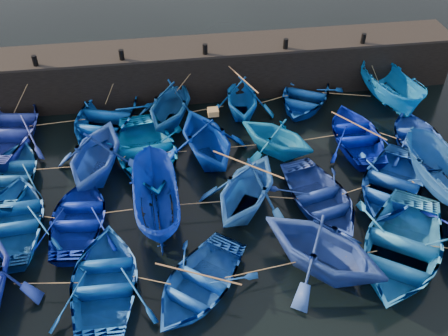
{
  "coord_description": "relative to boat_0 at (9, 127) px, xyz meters",
  "views": [
    {
      "loc": [
        -2.26,
        -12.39,
        14.15
      ],
      "look_at": [
        0.0,
        3.2,
        0.7
      ],
      "focal_mm": 40.0,
      "sensor_mm": 36.0,
      "label": 1
    }
  ],
  "objects": [
    {
      "name": "boat_19",
      "position": [
        17.93,
        -6.59,
        0.34
      ],
      "size": [
        2.65,
        5.07,
        1.87
      ],
      "primitive_type": "imported",
      "rotation": [
        0.0,
        0.0,
        3.32
      ],
      "color": "#14498A",
      "rests_on": "ground"
    },
    {
      "name": "boat_2",
      "position": [
        7.51,
        0.06,
        0.52
      ],
      "size": [
        4.97,
        5.3,
        2.24
      ],
      "primitive_type": "imported",
      "rotation": [
        0.0,
        0.0,
        -0.38
      ],
      "color": "navy",
      "rests_on": "ground"
    },
    {
      "name": "boat_8",
      "position": [
        6.25,
        -2.88,
        -0.01
      ],
      "size": [
        4.75,
        6.12,
        1.17
      ],
      "primitive_type": "imported",
      "rotation": [
        0.0,
        0.0,
        0.14
      ],
      "color": "blue",
      "rests_on": "ground"
    },
    {
      "name": "boat_10",
      "position": [
        12.02,
        -2.92,
        0.37
      ],
      "size": [
        4.83,
        4.82,
        1.93
      ],
      "primitive_type": "imported",
      "rotation": [
        0.0,
        0.0,
        3.94
      ],
      "color": "blue",
      "rests_on": "ground"
    },
    {
      "name": "bollard_2",
      "position": [
        9.44,
        1.94,
        2.28
      ],
      "size": [
        0.24,
        0.24,
        0.5
      ],
      "primitive_type": "cylinder",
      "color": "black",
      "rests_on": "quay_top"
    },
    {
      "name": "ground",
      "position": [
        9.44,
        -7.66,
        -0.59
      ],
      "size": [
        120.0,
        120.0,
        0.0
      ],
      "primitive_type": "plane",
      "color": "black",
      "rests_on": "ground"
    },
    {
      "name": "loose_oars",
      "position": [
        11.17,
        -4.63,
        0.97
      ],
      "size": [
        10.32,
        12.34,
        1.45
      ],
      "color": "#99724C",
      "rests_on": "ground"
    },
    {
      "name": "boat_14",
      "position": [
        3.64,
        -6.25,
        -0.14
      ],
      "size": [
        3.58,
        4.7,
        0.91
      ],
      "primitive_type": "imported",
      "rotation": [
        0.0,
        0.0,
        3.04
      ],
      "color": "#071F9E",
      "rests_on": "ground"
    },
    {
      "name": "bollard_0",
      "position": [
        1.44,
        1.94,
        2.28
      ],
      "size": [
        0.24,
        0.24,
        0.5
      ],
      "primitive_type": "cylinder",
      "color": "black",
      "rests_on": "quay_top"
    },
    {
      "name": "boat_16",
      "position": [
        10.06,
        -6.27,
        0.55
      ],
      "size": [
        5.52,
        5.69,
        2.29
      ],
      "primitive_type": "imported",
      "rotation": [
        0.0,
        0.0,
        -0.58
      ],
      "color": "blue",
      "rests_on": "ground"
    },
    {
      "name": "boat_21",
      "position": [
        4.74,
        -9.39,
        -0.1
      ],
      "size": [
        3.6,
        4.92,
        1.0
      ],
      "primitive_type": "imported",
      "rotation": [
        0.0,
        0.0,
        3.11
      ],
      "color": "#09439D",
      "rests_on": "ground"
    },
    {
      "name": "boat_18",
      "position": [
        16.05,
        -6.2,
        -0.07
      ],
      "size": [
        5.86,
        6.16,
        1.04
      ],
      "primitive_type": "imported",
      "rotation": [
        0.0,
        0.0,
        -0.64
      ],
      "color": "#1245AF",
      "rests_on": "ground"
    },
    {
      "name": "quay_top",
      "position": [
        9.44,
        2.84,
        1.97
      ],
      "size": [
        26.0,
        2.5,
        0.12
      ],
      "primitive_type": "cube",
      "color": "black",
      "rests_on": "quay_wall"
    },
    {
      "name": "boat_0",
      "position": [
        0.0,
        0.0,
        0.0
      ],
      "size": [
        4.85,
        6.24,
        1.19
      ],
      "primitive_type": "imported",
      "rotation": [
        0.0,
        0.0,
        3.0
      ],
      "color": "navy",
      "rests_on": "ground"
    },
    {
      "name": "boat_5",
      "position": [
        18.52,
        0.2,
        0.4
      ],
      "size": [
        2.59,
        5.33,
        1.98
      ],
      "primitive_type": "imported",
      "rotation": [
        0.0,
        0.0,
        0.13
      ],
      "color": "blue",
      "rests_on": "ground"
    },
    {
      "name": "boat_7",
      "position": [
        4.21,
        -3.3,
        0.59
      ],
      "size": [
        4.91,
        5.36,
        2.38
      ],
      "primitive_type": "imported",
      "rotation": [
        0.0,
        0.0,
        2.88
      ],
      "color": "#1B429F",
      "rests_on": "ground"
    },
    {
      "name": "boat_1",
      "position": [
        4.35,
        0.19,
        -0.01
      ],
      "size": [
        5.63,
        6.66,
        1.18
      ],
      "primitive_type": "imported",
      "rotation": [
        0.0,
        0.0,
        -0.32
      ],
      "color": "#053E95",
      "rests_on": "ground"
    },
    {
      "name": "boat_12",
      "position": [
        18.53,
        -3.48,
        -0.12
      ],
      "size": [
        3.71,
        4.86,
        0.94
      ],
      "primitive_type": "imported",
      "rotation": [
        0.0,
        0.0,
        3.03
      ],
      "color": "#123698",
      "rests_on": "ground"
    },
    {
      "name": "boat_3",
      "position": [
        11.01,
        0.36,
        0.41
      ],
      "size": [
        3.67,
        4.13,
        2.0
      ],
      "primitive_type": "imported",
      "rotation": [
        0.0,
        0.0,
        -0.11
      ],
      "color": "blue",
      "rests_on": "ground"
    },
    {
      "name": "boat_11",
      "position": [
        15.84,
        -2.73,
        -0.12
      ],
      "size": [
        3.37,
        4.64,
        0.95
      ],
      "primitive_type": "imported",
      "rotation": [
        0.0,
        0.0,
        3.12
      ],
      "color": "#0013A3",
      "rests_on": "ground"
    },
    {
      "name": "boat_9",
      "position": [
        8.9,
        -2.93,
        0.59
      ],
      "size": [
        4.85,
        5.3,
        2.37
      ],
      "primitive_type": "imported",
      "rotation": [
        0.0,
        0.0,
        3.38
      ],
      "color": "#002992",
      "rests_on": "ground"
    },
    {
      "name": "bollard_4",
      "position": [
        17.44,
        1.94,
        2.28
      ],
      "size": [
        0.24,
        0.24,
        0.5
      ],
      "primitive_type": "cylinder",
      "color": "black",
      "rests_on": "quay_top"
    },
    {
      "name": "bollard_3",
      "position": [
        13.44,
        1.94,
        2.28
      ],
      "size": [
        0.24,
        0.24,
        0.5
      ],
      "primitive_type": "cylinder",
      "color": "black",
      "rests_on": "quay_top"
    },
    {
      "name": "wooden_crate",
      "position": [
        9.2,
        -2.93,
        1.91
      ],
      "size": [
        0.44,
        0.42,
        0.25
      ],
      "primitive_type": "cube",
      "color": "olive",
      "rests_on": "boat_9"
    },
    {
      "name": "boat_24",
      "position": [
        15.04,
        -9.51,
        -0.0
      ],
      "size": [
        6.6,
        7.03,
        1.19
      ],
      "primitive_type": "imported",
      "rotation": [
        0.0,
        0.0,
        -0.59
      ],
      "color": "blue",
      "rests_on": "ground"
    },
    {
      "name": "boat_6",
      "position": [
        0.68,
        -3.25,
        -0.14
      ],
      "size": [
        3.56,
        4.66,
        0.9
      ],
      "primitive_type": "imported",
      "rotation": [
        0.0,
        0.0,
        3.04
      ],
      "color": "#16579D",
      "rests_on": "ground"
    },
    {
      "name": "boat_4",
      "position": [
        14.37,
        0.87,
        -0.09
      ],
      "size": [
        5.4,
        5.93,
        1.01
      ],
      "primitive_type": "imported",
      "rotation": [
        0.0,
        0.0,
        -0.51
      ],
      "color": "#0A3F98",
      "rests_on": "ground"
    },
    {
      "name": "boat_22",
      "position": [
        7.78,
        -9.89,
        -0.14
      ],
      "size": [
        5.15,
        5.35,
        0.9
      ],
      "primitive_type": "imported",
      "rotation": [
        0.0,
        0.0,
        -0.67
      ],
      "color": "blue",
      "rests_on": "ground"
    },
    {
      "name": "mooring_ropes",
      "position": [
        9.35,
        -2.42,
        0.29
      ],
      "size": [
        18.56,
        12.0,
        2.1
      ],
      "color": "tan",
      "rests_on": "ground"
    },
    {
      "name": "boat_13",
      "position": [
        1.26,
        -6.04,
        -0.09
      ],
      "size": [
        3.76,
        5.05,
        1.01
      ],
      "primitive_type": "imported",
      "rotation": [
        0.0,
        0.0,
        3.2
      ],
      "color": "#0C4C9F",
      "rests_on": "ground"
    },
    {
      "name": "quay_wall",
      "position": [
        9.44,
        2.84,
        0.66
      ],
      "size": [
        26.0,
        2.5,
        2.5
      ],
      "primitive_type": "cube",
      "color": "black",
      "rests_on": "ground"
    },
    {
      "name": "boat_17",
      "position": [
        12.97,
        -6.54,
        -0.12
      ],
      "size": [
        4.24,
        5.23,
        0.96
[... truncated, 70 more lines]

